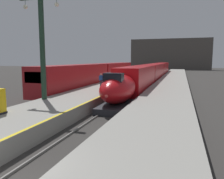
% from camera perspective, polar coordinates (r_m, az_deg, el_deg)
% --- Properties ---
extents(platform_left, '(4.80, 110.00, 1.05)m').
position_cam_1_polar(platform_left, '(31.95, -0.29, 0.47)').
color(platform_left, gray).
rests_on(platform_left, ground).
extents(platform_right, '(4.80, 110.00, 1.05)m').
position_cam_1_polar(platform_right, '(30.53, 14.37, -0.09)').
color(platform_right, gray).
rests_on(platform_right, ground).
extents(platform_left_safety_stripe, '(0.20, 107.80, 0.01)m').
position_cam_1_polar(platform_left_safety_stripe, '(31.29, 3.70, 1.28)').
color(platform_left_safety_stripe, yellow).
rests_on(platform_left_safety_stripe, platform_left).
extents(rail_main_left, '(0.08, 110.00, 0.12)m').
position_cam_1_polar(rail_main_left, '(33.86, 6.45, 0.03)').
color(rail_main_left, slate).
rests_on(rail_main_left, ground).
extents(rail_main_right, '(0.08, 110.00, 0.12)m').
position_cam_1_polar(rail_main_right, '(33.62, 8.96, -0.06)').
color(rail_main_right, slate).
rests_on(rail_main_right, ground).
extents(rail_secondary_left, '(0.08, 110.00, 0.12)m').
position_cam_1_polar(rail_secondary_left, '(36.24, -6.23, 0.53)').
color(rail_secondary_left, slate).
rests_on(rail_secondary_left, ground).
extents(rail_secondary_right, '(0.08, 110.00, 0.12)m').
position_cam_1_polar(rail_secondary_right, '(35.67, -4.02, 0.44)').
color(rail_secondary_right, slate).
rests_on(rail_secondary_right, ground).
extents(highspeed_train_main, '(2.92, 57.02, 3.60)m').
position_cam_1_polar(highspeed_train_main, '(44.40, 10.10, 4.19)').
color(highspeed_train_main, '#B20F14').
rests_on(highspeed_train_main, ground).
extents(regional_train_adjacent, '(2.85, 36.60, 3.80)m').
position_cam_1_polar(regional_train_adjacent, '(39.13, -3.15, 4.12)').
color(regional_train_adjacent, maroon).
rests_on(regional_train_adjacent, ground).
extents(station_column_mid, '(4.00, 0.68, 8.80)m').
position_cam_1_polar(station_column_mid, '(20.34, -17.33, 12.61)').
color(station_column_mid, '#1E3828').
rests_on(station_column_mid, platform_left).
extents(passenger_near_edge, '(0.57, 0.22, 1.69)m').
position_cam_1_polar(passenger_near_edge, '(28.39, -2.78, 2.65)').
color(passenger_near_edge, '#23232D').
rests_on(passenger_near_edge, platform_left).
extents(rolling_suitcase, '(0.40, 0.22, 0.98)m').
position_cam_1_polar(rolling_suitcase, '(28.52, -2.14, 1.29)').
color(rolling_suitcase, navy).
rests_on(rolling_suitcase, platform_left).
extents(terminus_back_wall, '(36.00, 2.00, 14.00)m').
position_cam_1_polar(terminus_back_wall, '(107.67, 14.43, 8.66)').
color(terminus_back_wall, '#4C4742').
rests_on(terminus_back_wall, ground).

